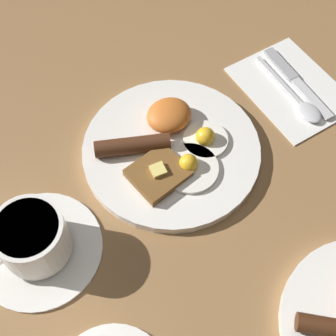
% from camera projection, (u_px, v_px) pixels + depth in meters
% --- Properties ---
extents(ground_plane, '(3.00, 3.00, 0.00)m').
position_uv_depth(ground_plane, '(171.00, 153.00, 0.70)').
color(ground_plane, olive).
extents(breakfast_plate_near, '(0.26, 0.26, 0.05)m').
position_uv_depth(breakfast_plate_near, '(170.00, 148.00, 0.69)').
color(breakfast_plate_near, white).
rests_on(breakfast_plate_near, ground_plane).
extents(teacup_near, '(0.17, 0.17, 0.07)m').
position_uv_depth(teacup_near, '(34.00, 241.00, 0.60)').
color(teacup_near, white).
rests_on(teacup_near, ground_plane).
extents(napkin, '(0.15, 0.19, 0.01)m').
position_uv_depth(napkin, '(291.00, 87.00, 0.77)').
color(napkin, white).
rests_on(napkin, ground_plane).
extents(knife, '(0.03, 0.17, 0.01)m').
position_uv_depth(knife, '(294.00, 78.00, 0.77)').
color(knife, silver).
rests_on(knife, napkin).
extents(spoon, '(0.03, 0.16, 0.01)m').
position_uv_depth(spoon, '(302.00, 105.00, 0.74)').
color(spoon, silver).
rests_on(spoon, napkin).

